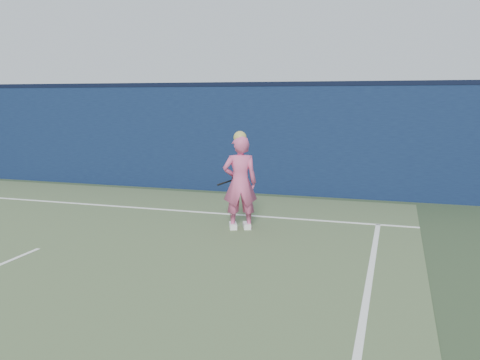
% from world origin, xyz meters
% --- Properties ---
extents(backstop_wall, '(24.00, 0.40, 2.50)m').
position_xyz_m(backstop_wall, '(0.00, 6.50, 1.25)').
color(backstop_wall, '#0C1838').
rests_on(backstop_wall, ground).
extents(wall_cap, '(24.00, 0.42, 0.10)m').
position_xyz_m(wall_cap, '(0.00, 6.50, 2.55)').
color(wall_cap, black).
rests_on(wall_cap, backstop_wall).
extents(player, '(0.69, 0.58, 1.69)m').
position_xyz_m(player, '(2.52, 3.05, 0.81)').
color(player, '#D45285').
rests_on(player, ground).
extents(racket, '(0.48, 0.31, 0.29)m').
position_xyz_m(racket, '(2.34, 3.48, 0.80)').
color(racket, black).
rests_on(racket, ground).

